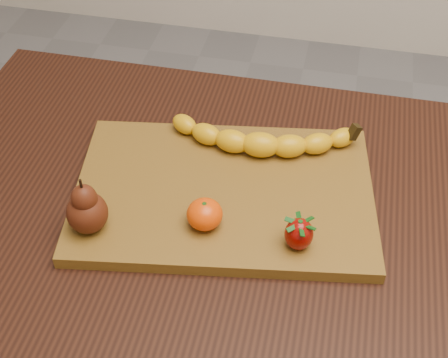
% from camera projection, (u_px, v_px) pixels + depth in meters
% --- Properties ---
extents(table, '(1.00, 0.70, 0.76)m').
position_uv_depth(table, '(222.00, 253.00, 1.00)').
color(table, black).
rests_on(table, ground).
extents(cutting_board, '(0.49, 0.37, 0.02)m').
position_uv_depth(cutting_board, '(224.00, 193.00, 0.95)').
color(cutting_board, brown).
rests_on(cutting_board, table).
extents(banana, '(0.26, 0.09, 0.04)m').
position_uv_depth(banana, '(260.00, 145.00, 0.99)').
color(banana, '#E2A80A').
rests_on(banana, cutting_board).
extents(pear, '(0.06, 0.06, 0.09)m').
position_uv_depth(pear, '(85.00, 205.00, 0.86)').
color(pear, '#4C1D0C').
rests_on(pear, cutting_board).
extents(mandarin, '(0.05, 0.05, 0.04)m').
position_uv_depth(mandarin, '(205.00, 214.00, 0.88)').
color(mandarin, '#E44102').
rests_on(mandarin, cutting_board).
extents(strawberry, '(0.05, 0.05, 0.05)m').
position_uv_depth(strawberry, '(299.00, 233.00, 0.85)').
color(strawberry, '#800803').
rests_on(strawberry, cutting_board).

